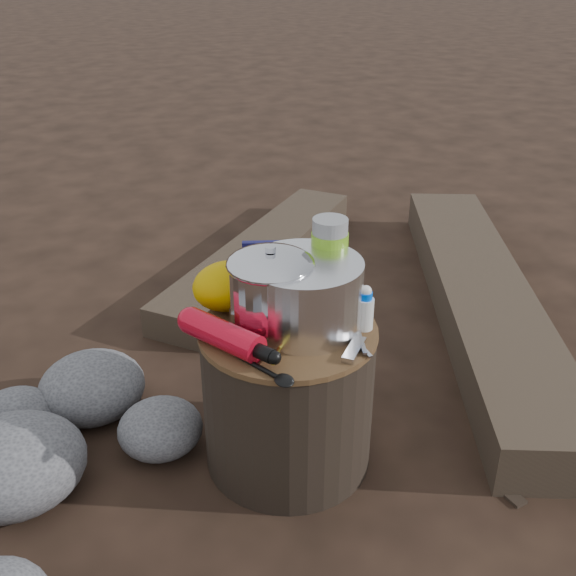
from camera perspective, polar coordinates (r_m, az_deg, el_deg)
name	(u,v)px	position (r m, az deg, el deg)	size (l,w,h in m)	color
ground	(288,455)	(1.77, 0.00, -13.93)	(60.00, 60.00, 0.00)	black
stump	(288,395)	(1.65, 0.00, -9.04)	(0.41, 0.41, 0.38)	black
rock_ring	(88,490)	(1.59, -16.50, -16.02)	(0.47, 1.03, 0.20)	#525155
log_main	(481,299)	(2.40, 15.97, -0.87)	(0.29, 1.70, 0.14)	#392D22
log_small	(262,254)	(2.67, -2.19, 2.84)	(0.23, 1.28, 0.11)	#392D22
foil_windscreen	(304,294)	(1.52, 1.39, -0.54)	(0.26, 0.26, 0.16)	silver
camping_pot	(271,290)	(1.50, -1.45, -0.19)	(0.19, 0.19, 0.19)	silver
fuel_bottle	(223,335)	(1.47, -5.49, -3.95)	(0.06, 0.26, 0.06)	red
thermos	(329,263)	(1.60, 3.48, 2.11)	(0.09, 0.09, 0.22)	#6CA71D
travel_mug	(297,273)	(1.67, 0.76, 1.25)	(0.07, 0.07, 0.11)	black
stuff_sack	(228,286)	(1.61, -5.07, 0.18)	(0.17, 0.14, 0.12)	#C69600
food_pouch	(265,269)	(1.65, -1.92, 1.58)	(0.11, 0.02, 0.14)	#0D0D48
multitool	(354,350)	(1.46, 5.59, -5.20)	(0.03, 0.10, 0.01)	#B6B6BB
pot_grabber	(358,342)	(1.49, 5.89, -4.54)	(0.03, 0.12, 0.01)	#B6B6BB
spork	(259,367)	(1.40, -2.47, -6.64)	(0.03, 0.15, 0.01)	black
squeeze_bottle	(365,310)	(1.53, 6.50, -1.83)	(0.04, 0.04, 0.10)	silver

